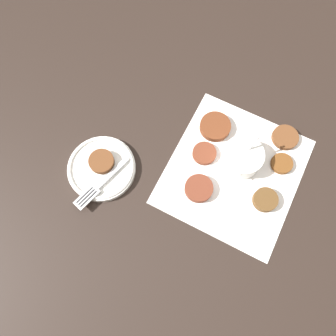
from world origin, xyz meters
TOP-DOWN VIEW (x-y plane):
  - ground_plane at (0.00, 0.00)m, footprint 4.00×4.00m
  - napkin at (0.01, 0.01)m, footprint 0.41×0.39m
  - sauce_bowl at (-0.02, 0.02)m, footprint 0.11×0.10m
  - fritter_0 at (-0.02, -0.08)m, footprint 0.06×0.06m
  - fritter_1 at (0.07, 0.10)m, footprint 0.06×0.06m
  - fritter_2 at (-0.12, 0.12)m, footprint 0.07×0.07m
  - fritter_3 at (0.08, -0.07)m, footprint 0.07×0.07m
  - fritter_4 at (-0.10, -0.07)m, footprint 0.08×0.08m
  - fritter_5 at (-0.04, 0.12)m, footprint 0.06×0.06m
  - serving_plate at (0.09, -0.32)m, footprint 0.18×0.18m
  - fritter_on_plate at (0.08, -0.32)m, footprint 0.06×0.06m
  - fork at (0.15, -0.31)m, footprint 0.16×0.10m

SIDE VIEW (x-z plane):
  - ground_plane at x=0.00m, z-range 0.00..0.00m
  - napkin at x=0.01m, z-range 0.00..0.00m
  - fritter_0 at x=-0.02m, z-range 0.00..0.02m
  - fritter_2 at x=-0.12m, z-range 0.00..0.02m
  - fritter_5 at x=-0.04m, z-range 0.00..0.02m
  - serving_plate at x=0.09m, z-range 0.00..0.02m
  - fritter_4 at x=-0.10m, z-range 0.00..0.02m
  - fritter_3 at x=0.08m, z-range 0.00..0.02m
  - fritter_1 at x=0.07m, z-range 0.00..0.02m
  - fork at x=0.15m, z-range 0.02..0.03m
  - sauce_bowl at x=-0.02m, z-range -0.02..0.08m
  - fritter_on_plate at x=0.08m, z-range 0.02..0.04m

